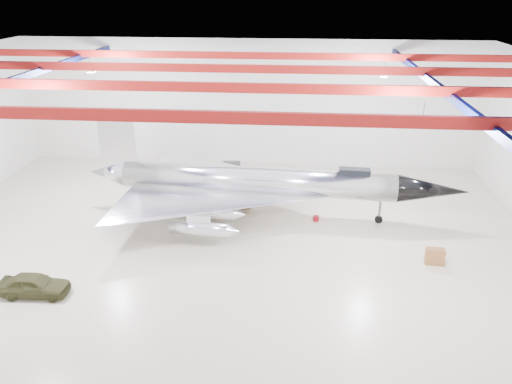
# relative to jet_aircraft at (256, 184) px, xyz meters

# --- Properties ---
(floor) EXTENTS (40.00, 40.00, 0.00)m
(floor) POSITION_rel_jet_aircraft_xyz_m (-1.71, -3.96, -2.37)
(floor) COLOR beige
(floor) RESTS_ON ground
(wall_back) EXTENTS (40.00, 0.00, 40.00)m
(wall_back) POSITION_rel_jet_aircraft_xyz_m (-1.71, 11.04, 3.13)
(wall_back) COLOR silver
(wall_back) RESTS_ON floor
(ceiling) EXTENTS (40.00, 40.00, 0.00)m
(ceiling) POSITION_rel_jet_aircraft_xyz_m (-1.71, -3.96, 8.63)
(ceiling) COLOR #0A0F38
(ceiling) RESTS_ON wall_back
(ceiling_structure) EXTENTS (39.50, 29.50, 1.08)m
(ceiling_structure) POSITION_rel_jet_aircraft_xyz_m (-1.71, -3.96, 7.96)
(ceiling_structure) COLOR maroon
(ceiling_structure) RESTS_ON ceiling
(jet_aircraft) EXTENTS (26.47, 15.92, 7.21)m
(jet_aircraft) POSITION_rel_jet_aircraft_xyz_m (0.00, 0.00, 0.00)
(jet_aircraft) COLOR silver
(jet_aircraft) RESTS_ON floor
(jeep) EXTENTS (3.69, 1.61, 1.24)m
(jeep) POSITION_rel_jet_aircraft_xyz_m (-10.72, -10.87, -1.75)
(jeep) COLOR #34361B
(jeep) RESTS_ON floor
(desk) EXTENTS (1.12, 0.62, 0.99)m
(desk) POSITION_rel_jet_aircraft_xyz_m (11.04, -5.69, -1.87)
(desk) COLOR brown
(desk) RESTS_ON floor
(crate_ply) EXTENTS (0.52, 0.43, 0.35)m
(crate_ply) POSITION_rel_jet_aircraft_xyz_m (-9.49, 0.17, -2.19)
(crate_ply) COLOR olive
(crate_ply) RESTS_ON floor
(toolbox_red) EXTENTS (0.54, 0.46, 0.35)m
(toolbox_red) POSITION_rel_jet_aircraft_xyz_m (-5.01, 5.56, -2.19)
(toolbox_red) COLOR maroon
(toolbox_red) RESTS_ON floor
(engine_drum) EXTENTS (0.53, 0.53, 0.41)m
(engine_drum) POSITION_rel_jet_aircraft_xyz_m (-3.01, -0.19, -2.16)
(engine_drum) COLOR #59595B
(engine_drum) RESTS_ON floor
(parts_bin) EXTENTS (0.71, 0.65, 0.41)m
(parts_bin) POSITION_rel_jet_aircraft_xyz_m (2.38, 3.76, -2.16)
(parts_bin) COLOR olive
(parts_bin) RESTS_ON floor
(crate_small) EXTENTS (0.45, 0.38, 0.30)m
(crate_small) POSITION_rel_jet_aircraft_xyz_m (-6.41, 4.05, -2.22)
(crate_small) COLOR #59595B
(crate_small) RESTS_ON floor
(tool_chest) EXTENTS (0.53, 0.53, 0.36)m
(tool_chest) POSITION_rel_jet_aircraft_xyz_m (4.25, -0.54, -2.19)
(tool_chest) COLOR maroon
(tool_chest) RESTS_ON floor
(oil_barrel) EXTENTS (0.64, 0.59, 0.36)m
(oil_barrel) POSITION_rel_jet_aircraft_xyz_m (-0.79, 1.00, -2.19)
(oil_barrel) COLOR olive
(oil_barrel) RESTS_ON floor
(spares_box) EXTENTS (0.48, 0.48, 0.33)m
(spares_box) POSITION_rel_jet_aircraft_xyz_m (-0.86, 5.46, -2.20)
(spares_box) COLOR #59595B
(spares_box) RESTS_ON floor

